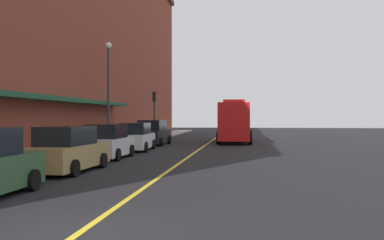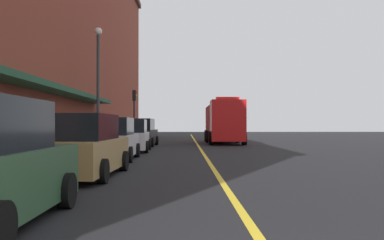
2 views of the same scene
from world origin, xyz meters
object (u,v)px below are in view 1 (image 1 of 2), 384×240
(parked_car_2, at_px, (108,143))
(traffic_light_near, at_px, (154,106))
(parked_car_1, at_px, (68,151))
(parked_car_4, at_px, (153,133))
(parked_car_3, at_px, (136,138))
(street_lamp_left, at_px, (108,83))
(fire_truck, at_px, (235,123))

(parked_car_2, height_order, traffic_light_near, traffic_light_near)
(parked_car_1, bearing_deg, parked_car_2, 3.86)
(parked_car_4, xyz_separation_m, traffic_light_near, (-1.27, 6.81, 2.27))
(parked_car_3, relative_size, parked_car_4, 0.92)
(parked_car_3, bearing_deg, parked_car_2, 176.93)
(traffic_light_near, bearing_deg, street_lamp_left, -93.16)
(parked_car_3, distance_m, traffic_light_near, 13.06)
(parked_car_4, bearing_deg, parked_car_2, -177.88)
(parked_car_1, relative_size, street_lamp_left, 0.70)
(parked_car_1, height_order, parked_car_4, parked_car_4)
(parked_car_1, relative_size, fire_truck, 0.53)
(parked_car_3, bearing_deg, traffic_light_near, 4.18)
(parked_car_2, height_order, parked_car_4, parked_car_4)
(traffic_light_near, bearing_deg, parked_car_3, -83.92)
(parked_car_2, relative_size, traffic_light_near, 1.02)
(parked_car_2, bearing_deg, parked_car_3, -1.33)
(parked_car_2, bearing_deg, parked_car_4, -0.27)
(parked_car_1, relative_size, parked_car_2, 1.11)
(parked_car_3, distance_m, parked_car_4, 5.97)
(fire_truck, relative_size, street_lamp_left, 1.33)
(parked_car_4, distance_m, fire_truck, 7.65)
(fire_truck, bearing_deg, parked_car_1, -15.31)
(parked_car_3, height_order, fire_truck, fire_truck)
(parked_car_2, bearing_deg, fire_truck, -21.42)
(parked_car_3, xyz_separation_m, parked_car_4, (-0.09, 5.97, 0.05))
(parked_car_1, bearing_deg, traffic_light_near, 5.50)
(parked_car_2, distance_m, parked_car_4, 11.54)
(parked_car_1, distance_m, parked_car_2, 5.76)
(traffic_light_near, bearing_deg, parked_car_1, -86.63)
(parked_car_4, relative_size, fire_truck, 0.54)
(parked_car_4, xyz_separation_m, street_lamp_left, (-1.93, -5.19, 3.52))
(traffic_light_near, bearing_deg, parked_car_4, -79.45)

